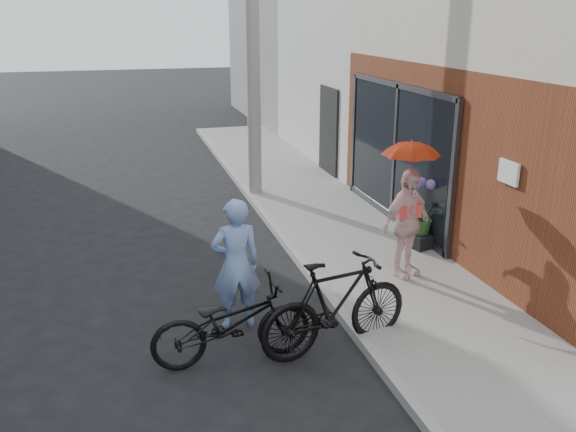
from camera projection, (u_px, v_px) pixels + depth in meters
name	position (u px, v px, depth m)	size (l,w,h in m)	color
ground	(276.00, 338.00, 7.42)	(80.00, 80.00, 0.00)	black
sidewalk	(371.00, 257.00, 9.77)	(2.20, 24.00, 0.12)	gray
curb	(302.00, 264.00, 9.47)	(0.12, 24.00, 0.12)	#9E9E99
plaster_building	(450.00, 24.00, 16.39)	(8.00, 6.00, 7.00)	silver
east_building_far	(354.00, 22.00, 22.79)	(8.00, 8.00, 7.00)	slate
utility_pole	(253.00, 28.00, 12.09)	(0.28, 0.28, 7.00)	#9E9E99
officer	(236.00, 264.00, 7.47)	(0.61, 0.40, 1.68)	#7EA0E1
bike_left	(232.00, 323.00, 6.80)	(0.63, 1.82, 0.96)	black
bike_right	(336.00, 305.00, 7.00)	(0.54, 1.92, 1.15)	black
kimono_woman	(406.00, 224.00, 8.69)	(0.93, 0.39, 1.59)	beige
parasol	(411.00, 146.00, 8.33)	(0.77, 0.77, 0.68)	red
planter	(421.00, 240.00, 10.02)	(0.43, 0.43, 0.22)	black
potted_plant	(422.00, 216.00, 9.89)	(0.54, 0.47, 0.60)	#306127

